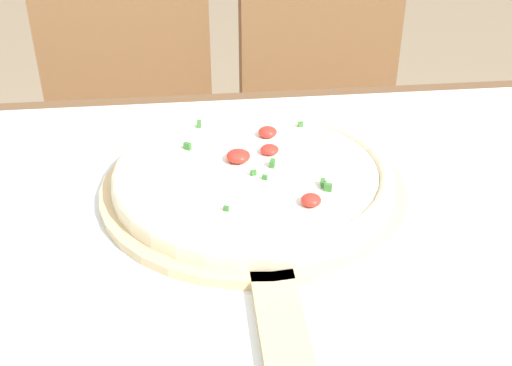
{
  "coord_description": "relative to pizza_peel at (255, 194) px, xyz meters",
  "views": [
    {
      "loc": [
        -0.13,
        -0.56,
        1.2
      ],
      "look_at": [
        -0.06,
        0.09,
        0.8
      ],
      "focal_mm": 45.0,
      "sensor_mm": 36.0,
      "label": 1
    }
  ],
  "objects": [
    {
      "name": "dining_table",
      "position": [
        0.06,
        -0.1,
        -0.12
      ],
      "size": [
        1.37,
        0.88,
        0.77
      ],
      "color": "brown",
      "rests_on": "ground_plane"
    },
    {
      "name": "towel_cloth",
      "position": [
        0.06,
        -0.1,
        -0.01
      ],
      "size": [
        1.29,
        0.8,
        0.0
      ],
      "color": "silver",
      "rests_on": "dining_table"
    },
    {
      "name": "pizza_peel",
      "position": [
        0.0,
        0.0,
        0.0
      ],
      "size": [
        0.38,
        0.54,
        0.01
      ],
      "color": "#D6B784",
      "rests_on": "towel_cloth"
    },
    {
      "name": "pizza",
      "position": [
        0.0,
        0.02,
        0.02
      ],
      "size": [
        0.35,
        0.35,
        0.03
      ],
      "color": "beige",
      "rests_on": "pizza_peel"
    },
    {
      "name": "chair_left",
      "position": [
        -0.2,
        0.65,
        -0.26
      ],
      "size": [
        0.44,
        0.44,
        0.89
      ],
      "rotation": [
        0.0,
        0.0,
        0.09
      ],
      "color": "brown",
      "rests_on": "ground_plane"
    },
    {
      "name": "chair_right",
      "position": [
        0.24,
        0.65,
        -0.26
      ],
      "size": [
        0.44,
        0.44,
        0.89
      ],
      "rotation": [
        0.0,
        0.0,
        0.1
      ],
      "color": "brown",
      "rests_on": "ground_plane"
    }
  ]
}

